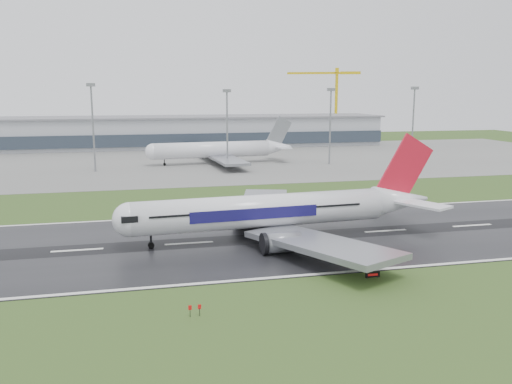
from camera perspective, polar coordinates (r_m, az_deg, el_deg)
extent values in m
plane|color=#2D481A|center=(100.70, -7.19, -5.52)|extent=(520.00, 520.00, 0.00)
cube|color=black|center=(100.69, -7.19, -5.49)|extent=(400.00, 45.00, 0.10)
cube|color=slate|center=(223.26, -10.53, 3.27)|extent=(400.00, 130.00, 0.08)
cube|color=#999DA4|center=(282.22, -11.15, 6.27)|extent=(240.00, 36.00, 15.00)
cylinder|color=gray|center=(197.22, -17.06, 6.40)|extent=(0.64, 0.64, 29.95)
cylinder|color=gray|center=(199.80, -3.11, 6.61)|extent=(0.64, 0.64, 27.94)
cylinder|color=gray|center=(210.66, 7.96, 6.80)|extent=(0.64, 0.64, 28.43)
cylinder|color=gray|center=(225.77, 16.47, 6.80)|extent=(0.64, 0.64, 29.06)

